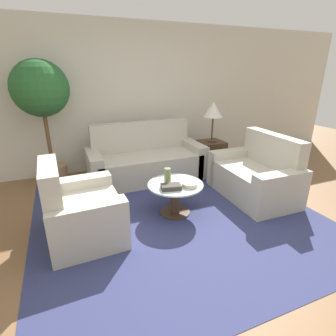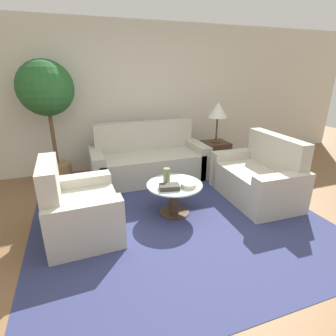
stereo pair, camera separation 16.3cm
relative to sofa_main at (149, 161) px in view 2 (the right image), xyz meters
name	(u,v)px [view 2 (the right image)]	position (x,y,z in m)	size (l,w,h in m)	color
ground_plane	(189,244)	(-0.11, -2.01, -0.30)	(14.00, 14.00, 0.00)	brown
wall_back	(130,98)	(-0.11, 0.75, 1.00)	(10.00, 0.06, 2.60)	beige
rug	(174,212)	(-0.02, -1.33, -0.29)	(3.52, 3.49, 0.01)	navy
sofa_main	(149,161)	(0.00, 0.00, 0.00)	(1.95, 0.84, 0.94)	#B2AD9E
armchair	(77,211)	(-1.23, -1.41, 0.00)	(0.80, 0.97, 0.90)	#B2AD9E
loveseat	(259,179)	(1.31, -1.31, 0.00)	(0.83, 1.31, 0.92)	#B2AD9E
coffee_table	(174,194)	(-0.02, -1.33, -0.03)	(0.72, 0.72, 0.42)	#422D1E
side_table	(215,155)	(1.31, 0.00, -0.04)	(0.45, 0.45, 0.52)	#422D1E
table_lamp	(218,111)	(1.31, 0.00, 0.80)	(0.35, 0.35, 0.73)	#422D1E
potted_plant	(47,97)	(-1.49, 0.31, 1.11)	(0.83, 0.83, 1.95)	#93704C
vase	(167,176)	(-0.11, -1.28, 0.22)	(0.09, 0.09, 0.21)	#6B7A4C
bowl	(189,185)	(0.11, -1.47, 0.15)	(0.20, 0.20, 0.05)	beige
book_stack	(169,187)	(-0.14, -1.45, 0.15)	(0.26, 0.19, 0.06)	#38332D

